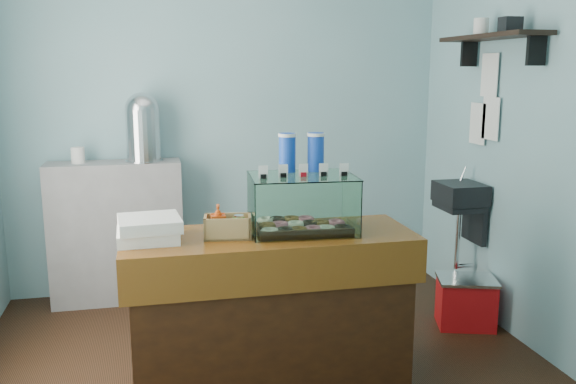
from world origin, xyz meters
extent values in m
plane|color=black|center=(0.00, 0.00, 0.00)|extent=(3.50, 3.50, 0.00)
cube|color=#81B2BC|center=(0.00, 1.50, 1.40)|extent=(3.50, 0.04, 2.80)
cube|color=#81B2BC|center=(0.00, -1.50, 1.40)|extent=(3.50, 0.04, 2.80)
cube|color=#81B2BC|center=(1.75, 0.00, 1.40)|extent=(0.04, 3.00, 2.80)
cube|color=black|center=(1.58, 0.55, 0.90)|extent=(0.30, 0.35, 0.15)
cube|color=black|center=(1.71, 0.55, 0.70)|extent=(0.04, 0.30, 0.35)
cylinder|color=silver|center=(1.65, 0.65, 1.02)|extent=(0.02, 0.02, 0.12)
cylinder|color=silver|center=(1.58, 0.55, 0.55)|extent=(0.04, 0.04, 0.45)
cube|color=black|center=(1.60, 0.30, 2.00)|extent=(0.25, 1.00, 0.03)
cube|color=black|center=(1.67, -0.10, 1.90)|extent=(0.12, 0.03, 0.18)
cube|color=black|center=(1.67, 0.70, 1.90)|extent=(0.12, 0.03, 0.18)
cube|color=white|center=(1.73, 0.45, 1.45)|extent=(0.01, 0.21, 0.30)
cube|color=white|center=(1.73, 0.62, 1.40)|extent=(0.01, 0.21, 0.30)
cube|color=white|center=(1.73, 0.50, 1.75)|extent=(0.01, 0.21, 0.30)
cube|color=#3F1E0C|center=(0.00, -0.25, 0.42)|extent=(1.50, 0.56, 0.84)
cube|color=#511F0A|center=(0.00, -0.25, 0.87)|extent=(1.60, 0.60, 0.06)
cube|color=#511F0A|center=(0.00, -0.53, 0.75)|extent=(1.60, 0.04, 0.18)
cube|color=#969699|center=(-0.90, 1.32, 0.55)|extent=(1.00, 0.32, 1.10)
cube|color=black|center=(0.19, -0.22, 0.91)|extent=(0.53, 0.39, 0.02)
torus|color=silver|center=(-0.01, -0.33, 0.94)|extent=(0.10, 0.10, 0.03)
torus|color=black|center=(0.07, -0.34, 0.94)|extent=(0.10, 0.10, 0.03)
torus|color=brown|center=(0.15, -0.34, 0.94)|extent=(0.10, 0.10, 0.03)
torus|color=#D66574|center=(0.22, -0.35, 0.94)|extent=(0.10, 0.10, 0.03)
torus|color=silver|center=(0.30, -0.35, 0.94)|extent=(0.10, 0.10, 0.03)
torus|color=black|center=(0.38, -0.36, 0.94)|extent=(0.10, 0.10, 0.03)
torus|color=brown|center=(0.00, -0.21, 0.94)|extent=(0.10, 0.10, 0.03)
torus|color=#D66574|center=(0.08, -0.22, 0.94)|extent=(0.10, 0.10, 0.03)
torus|color=silver|center=(0.15, -0.22, 0.94)|extent=(0.10, 0.10, 0.03)
torus|color=black|center=(0.23, -0.23, 0.94)|extent=(0.10, 0.10, 0.03)
torus|color=brown|center=(0.31, -0.23, 0.94)|extent=(0.10, 0.10, 0.03)
torus|color=#D66574|center=(0.39, -0.24, 0.94)|extent=(0.10, 0.10, 0.03)
torus|color=silver|center=(0.01, -0.09, 0.94)|extent=(0.10, 0.10, 0.03)
torus|color=black|center=(0.08, -0.10, 0.94)|extent=(0.10, 0.10, 0.03)
torus|color=brown|center=(0.16, -0.10, 0.94)|extent=(0.10, 0.10, 0.03)
torus|color=#D66574|center=(0.24, -0.11, 0.94)|extent=(0.10, 0.10, 0.03)
cube|color=white|center=(0.18, -0.43, 1.05)|extent=(0.57, 0.04, 0.31)
cube|color=white|center=(0.21, -0.02, 1.05)|extent=(0.57, 0.04, 0.31)
cube|color=white|center=(-0.09, -0.21, 1.05)|extent=(0.03, 0.41, 0.31)
cube|color=white|center=(0.47, -0.24, 1.05)|extent=(0.03, 0.41, 0.31)
cube|color=white|center=(0.19, -0.22, 1.21)|extent=(0.60, 0.46, 0.01)
cube|color=white|center=(-0.03, -0.26, 1.25)|extent=(0.05, 0.01, 0.07)
cube|color=black|center=(-0.03, -0.26, 1.23)|extent=(0.03, 0.02, 0.02)
cube|color=white|center=(0.08, -0.27, 1.25)|extent=(0.05, 0.01, 0.07)
cube|color=black|center=(0.08, -0.27, 1.23)|extent=(0.03, 0.02, 0.02)
cube|color=white|center=(0.19, -0.27, 1.25)|extent=(0.05, 0.01, 0.07)
cube|color=#B40E1A|center=(0.19, -0.27, 1.23)|extent=(0.03, 0.02, 0.02)
cube|color=white|center=(0.30, -0.28, 1.25)|extent=(0.05, 0.01, 0.07)
cube|color=black|center=(0.30, -0.28, 1.23)|extent=(0.03, 0.02, 0.02)
cube|color=white|center=(0.41, -0.29, 1.25)|extent=(0.05, 0.01, 0.07)
cube|color=black|center=(0.41, -0.29, 1.23)|extent=(0.03, 0.02, 0.02)
cylinder|color=blue|center=(0.14, -0.08, 1.33)|extent=(0.09, 0.09, 0.22)
cylinder|color=white|center=(0.14, -0.08, 1.43)|extent=(0.10, 0.10, 0.02)
cylinder|color=blue|center=(0.30, -0.10, 1.33)|extent=(0.09, 0.09, 0.22)
cylinder|color=white|center=(0.30, -0.10, 1.43)|extent=(0.10, 0.10, 0.02)
cube|color=tan|center=(-0.23, -0.27, 0.91)|extent=(0.27, 0.19, 0.01)
cube|color=tan|center=(-0.24, -0.34, 0.96)|extent=(0.25, 0.05, 0.12)
cube|color=tan|center=(-0.22, -0.21, 0.96)|extent=(0.25, 0.05, 0.12)
cube|color=tan|center=(-0.35, -0.26, 0.96)|extent=(0.04, 0.15, 0.12)
cube|color=tan|center=(-0.11, -0.29, 0.96)|extent=(0.04, 0.15, 0.12)
imported|color=#CF4A13|center=(-0.28, -0.27, 1.00)|extent=(0.09, 0.09, 0.17)
cylinder|color=#469528|center=(-0.17, -0.28, 0.96)|extent=(0.06, 0.06, 0.10)
cylinder|color=silver|center=(-0.17, -0.28, 1.02)|extent=(0.05, 0.05, 0.01)
cube|color=white|center=(-0.65, -0.23, 0.93)|extent=(0.33, 0.33, 0.06)
cube|color=white|center=(-0.64, -0.24, 0.99)|extent=(0.34, 0.34, 0.06)
cylinder|color=silver|center=(-0.67, 1.31, 1.10)|extent=(0.28, 0.28, 0.01)
cylinder|color=silver|center=(-0.67, 1.31, 1.30)|extent=(0.25, 0.25, 0.39)
sphere|color=silver|center=(-0.67, 1.31, 1.50)|extent=(0.25, 0.25, 0.25)
cube|color=red|center=(1.51, 0.26, 0.17)|extent=(0.45, 0.39, 0.33)
cube|color=silver|center=(1.51, 0.26, 0.34)|extent=(0.47, 0.41, 0.02)
camera|label=1|loc=(-0.61, -3.43, 1.78)|focal=38.00mm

